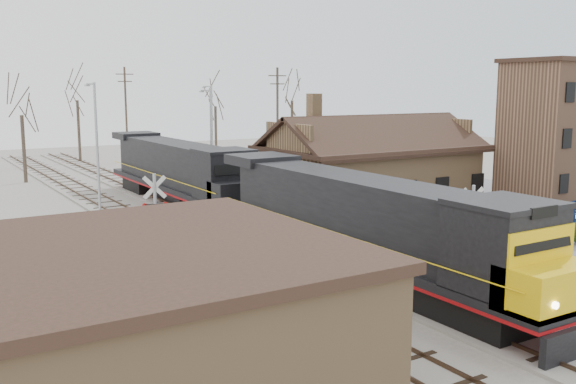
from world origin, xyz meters
name	(u,v)px	position (x,y,z in m)	size (l,w,h in m)	color
ground	(332,266)	(0.00, 0.00, 0.00)	(140.00, 140.00, 0.00)	#9D988E
road	(332,266)	(0.00, 0.00, 0.01)	(60.00, 9.00, 0.03)	slate
parking_lot	(517,213)	(18.00, 4.00, 0.02)	(22.00, 26.00, 0.03)	slate
track_main	(201,213)	(0.00, 15.00, 0.07)	(3.40, 90.00, 0.24)	#9D988E
track_siding	(136,220)	(-4.50, 15.00, 0.07)	(3.40, 90.00, 0.24)	#9D988E
depot	(371,171)	(11.99, 12.00, 2.41)	(15.20, 9.31, 7.90)	#9B7850
signal_tower	(551,134)	(22.39, 5.00, 5.08)	(6.00, 5.40, 10.30)	#8A6046
commercial_building	(100,331)	(-13.00, -8.00, 2.16)	(12.40, 10.40, 4.30)	#9B7850
locomotive_lead	(371,226)	(0.00, -2.77, 2.44)	(3.13, 20.95, 4.65)	black
locomotive_trailing	(181,172)	(0.00, 18.45, 2.44)	(3.13, 20.95, 4.40)	black
crossbuck_near	(471,235)	(3.99, -4.78, 1.94)	(1.17, 0.36, 4.15)	#A5A8AD
crossbuck_far	(156,222)	(-6.80, 4.90, 2.00)	(1.22, 0.33, 4.30)	#A5A8AD
streetlight_a	(96,141)	(-5.85, 18.32, 4.86)	(0.25, 2.04, 8.65)	#A5A8AD
streetlight_b	(210,134)	(4.88, 23.94, 4.62)	(0.25, 2.04, 8.19)	#A5A8AD
streetlight_c	(211,124)	(9.50, 33.68, 4.80)	(0.25, 2.04, 8.53)	#A5A8AD
utility_pole_b	(126,113)	(5.42, 47.49, 5.53)	(2.00, 0.24, 10.61)	#382D23
utility_pole_c	(277,118)	(15.62, 31.33, 5.37)	(2.00, 0.24, 10.28)	#382D23
tree_b	(21,104)	(-7.38, 36.40, 6.90)	(3.96, 3.96, 9.70)	#382D23
tree_c	(77,90)	(0.73, 50.00, 8.06)	(4.62, 4.62, 11.32)	#382D23
tree_d	(215,97)	(14.12, 42.54, 7.26)	(4.17, 4.17, 10.21)	#382D23
tree_e	(292,91)	(22.64, 39.84, 7.96)	(4.56, 4.56, 11.18)	#382D23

